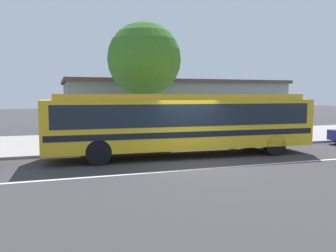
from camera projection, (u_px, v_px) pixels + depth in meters
The scene contains 10 objects.
ground_plane at pixel (196, 165), 13.37m from camera, with size 120.00×120.00×0.00m, color #393638.
sidewalk_slab at pixel (147, 140), 20.34m from camera, with size 60.00×8.00×0.12m, color #9F9493.
lane_stripe_center at pixel (205, 169), 12.61m from camera, with size 56.00×0.16×0.01m, color silver.
transit_bus at pixel (183, 120), 15.20m from camera, with size 11.87×2.92×2.75m.
pedestrian_waiting_near_sign at pixel (217, 124), 19.30m from camera, with size 0.40×0.40×1.67m.
pedestrian_walking_along_curb at pixel (232, 124), 18.30m from camera, with size 0.45×0.45×1.73m.
pedestrian_standing_by_tree at pixel (82, 128), 16.39m from camera, with size 0.47×0.47×1.72m.
bus_stop_sign at pixel (261, 112), 18.71m from camera, with size 0.14×0.44×2.57m.
street_tree_near_stop at pixel (144, 59), 19.16m from camera, with size 4.12×4.12×6.64m.
station_building at pixel (169, 105), 27.86m from camera, with size 16.56×9.36×3.81m.
Camera 1 is at (-5.18, -12.17, 2.71)m, focal length 36.71 mm.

